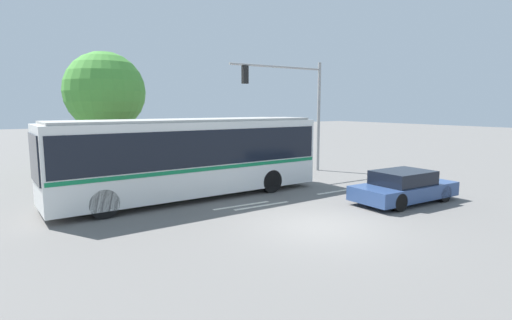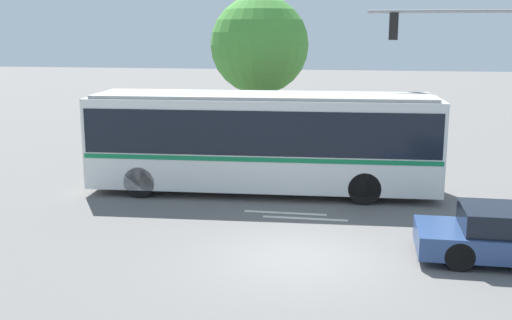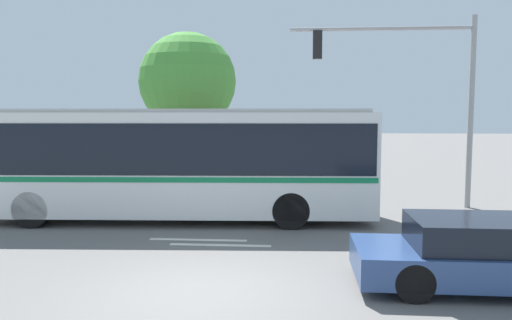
{
  "view_description": "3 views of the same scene",
  "coord_description": "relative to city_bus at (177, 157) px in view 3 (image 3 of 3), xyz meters",
  "views": [
    {
      "loc": [
        -8.04,
        -9.02,
        3.68
      ],
      "look_at": [
        -0.22,
        3.27,
        1.73
      ],
      "focal_mm": 27.56,
      "sensor_mm": 36.0,
      "label": 1
    },
    {
      "loc": [
        1.32,
        -13.72,
        5.21
      ],
      "look_at": [
        -1.73,
        4.39,
        1.36
      ],
      "focal_mm": 43.51,
      "sensor_mm": 36.0,
      "label": 2
    },
    {
      "loc": [
        1.61,
        -8.36,
        3.1
      ],
      "look_at": [
        0.67,
        4.0,
        1.93
      ],
      "focal_mm": 35.0,
      "sensor_mm": 36.0,
      "label": 3
    }
  ],
  "objects": [
    {
      "name": "ground_plane",
      "position": [
        1.76,
        -5.82,
        -1.83
      ],
      "size": [
        140.0,
        140.0,
        0.0
      ],
      "primitive_type": "plane",
      "color": "slate"
    },
    {
      "name": "city_bus",
      "position": [
        0.0,
        0.0,
        0.0
      ],
      "size": [
        11.31,
        3.19,
        3.22
      ],
      "rotation": [
        0.0,
        0.0,
        3.19
      ],
      "color": "silver",
      "rests_on": "ground"
    },
    {
      "name": "sedan_foreground",
      "position": [
        6.66,
        -5.25,
        -1.24
      ],
      "size": [
        4.41,
        1.87,
        1.25
      ],
      "rotation": [
        0.0,
        0.0,
        -0.01
      ],
      "color": "navy",
      "rests_on": "ground"
    },
    {
      "name": "traffic_light_pole",
      "position": [
        7.5,
        2.55,
        2.33
      ],
      "size": [
        5.96,
        0.24,
        6.22
      ],
      "rotation": [
        0.0,
        0.0,
        3.14
      ],
      "color": "gray",
      "rests_on": "ground"
    },
    {
      "name": "flowering_hedge",
      "position": [
        0.83,
        4.94,
        -1.03
      ],
      "size": [
        6.53,
        1.3,
        1.64
      ],
      "color": "#286028",
      "rests_on": "ground"
    },
    {
      "name": "street_tree_left",
      "position": [
        -1.48,
        8.48,
        2.71
      ],
      "size": [
        4.42,
        4.42,
        6.76
      ],
      "color": "brown",
      "rests_on": "ground"
    },
    {
      "name": "lane_stripe_near",
      "position": [
        1.04,
        -2.33,
        -1.83
      ],
      "size": [
        2.4,
        0.16,
        0.01
      ],
      "primitive_type": "cube",
      "color": "silver",
      "rests_on": "ground"
    },
    {
      "name": "lane_stripe_mid",
      "position": [
        5.93,
        -2.42,
        -1.83
      ],
      "size": [
        2.4,
        0.16,
        0.01
      ],
      "primitive_type": "cube",
      "color": "silver",
      "rests_on": "ground"
    },
    {
      "name": "lane_stripe_far",
      "position": [
        1.66,
        -2.78,
        -1.83
      ],
      "size": [
        2.4,
        0.16,
        0.01
      ],
      "primitive_type": "cube",
      "color": "silver",
      "rests_on": "ground"
    }
  ]
}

